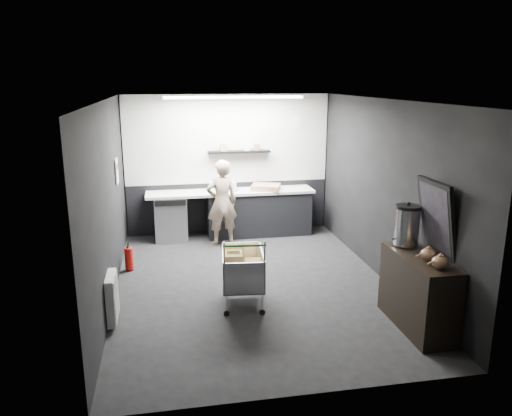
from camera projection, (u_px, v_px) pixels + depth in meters
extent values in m
plane|color=black|center=(253.00, 284.00, 7.47)|extent=(5.50, 5.50, 0.00)
plane|color=white|center=(253.00, 100.00, 6.79)|extent=(5.50, 5.50, 0.00)
plane|color=black|center=(228.00, 165.00, 9.74)|extent=(5.50, 0.00, 5.50)
plane|color=black|center=(306.00, 265.00, 4.51)|extent=(5.50, 0.00, 5.50)
plane|color=black|center=(108.00, 203.00, 6.78)|extent=(0.00, 5.50, 5.50)
plane|color=black|center=(384.00, 191.00, 7.48)|extent=(0.00, 5.50, 5.50)
cube|color=#BCBCB7|center=(228.00, 139.00, 9.60)|extent=(3.95, 0.02, 1.70)
cube|color=black|center=(229.00, 207.00, 9.94)|extent=(3.95, 0.02, 1.00)
cube|color=black|center=(239.00, 152.00, 9.59)|extent=(1.20, 0.22, 0.04)
cylinder|color=silver|center=(299.00, 122.00, 9.76)|extent=(0.20, 0.03, 0.20)
cube|color=silver|center=(117.00, 171.00, 7.97)|extent=(0.02, 0.30, 0.40)
cube|color=red|center=(117.00, 167.00, 7.95)|extent=(0.02, 0.22, 0.10)
cube|color=silver|center=(112.00, 298.00, 6.18)|extent=(0.10, 0.50, 0.60)
cube|color=white|center=(234.00, 97.00, 8.56)|extent=(2.40, 0.20, 0.04)
cube|color=black|center=(259.00, 213.00, 9.76)|extent=(2.00, 0.56, 0.85)
cube|color=silver|center=(231.00, 192.00, 9.55)|extent=(3.20, 0.60, 0.05)
cube|color=#9EA0A5|center=(171.00, 218.00, 9.46)|extent=(0.60, 0.58, 0.85)
cube|color=black|center=(170.00, 203.00, 9.09)|extent=(0.56, 0.02, 0.10)
imported|color=beige|center=(222.00, 202.00, 9.10)|extent=(0.63, 0.46, 1.58)
cube|color=silver|center=(243.00, 282.00, 6.77)|extent=(0.63, 0.89, 0.02)
cube|color=silver|center=(223.00, 269.00, 6.67)|extent=(0.11, 0.84, 0.44)
cube|color=silver|center=(262.00, 266.00, 6.76)|extent=(0.11, 0.84, 0.44)
cube|color=silver|center=(248.00, 279.00, 6.33)|extent=(0.54, 0.08, 0.44)
cube|color=silver|center=(238.00, 257.00, 7.10)|extent=(0.54, 0.08, 0.44)
cylinder|color=silver|center=(230.00, 305.00, 6.40)|extent=(0.02, 0.02, 0.30)
cylinder|color=silver|center=(265.00, 302.00, 6.48)|extent=(0.02, 0.02, 0.30)
cylinder|color=silver|center=(223.00, 282.00, 7.12)|extent=(0.02, 0.02, 0.30)
cylinder|color=silver|center=(255.00, 280.00, 7.21)|extent=(0.02, 0.02, 0.30)
cylinder|color=#217B2D|center=(248.00, 246.00, 6.15)|extent=(0.54, 0.09, 0.03)
cube|color=olive|center=(233.00, 266.00, 6.79)|extent=(0.27, 0.32, 0.38)
cube|color=olive|center=(254.00, 272.00, 6.64)|extent=(0.25, 0.30, 0.34)
cylinder|color=black|center=(230.00, 314.00, 6.43)|extent=(0.08, 0.04, 0.08)
cylinder|color=black|center=(223.00, 290.00, 7.16)|extent=(0.08, 0.04, 0.08)
cylinder|color=black|center=(265.00, 311.00, 6.52)|extent=(0.08, 0.04, 0.08)
cylinder|color=black|center=(255.00, 288.00, 7.24)|extent=(0.08, 0.04, 0.08)
cube|color=black|center=(418.00, 292.00, 6.08)|extent=(0.46, 1.23, 0.92)
cylinder|color=silver|center=(407.00, 227.00, 6.29)|extent=(0.31, 0.31, 0.47)
cylinder|color=black|center=(408.00, 207.00, 6.22)|extent=(0.31, 0.31, 0.04)
sphere|color=black|center=(409.00, 204.00, 6.21)|extent=(0.05, 0.05, 0.05)
ellipsoid|color=brown|center=(428.00, 254.00, 5.80)|extent=(0.18, 0.18, 0.15)
ellipsoid|color=brown|center=(440.00, 262.00, 5.55)|extent=(0.18, 0.18, 0.15)
cube|color=black|center=(437.00, 218.00, 5.93)|extent=(0.21, 0.72, 0.91)
cube|color=black|center=(435.00, 218.00, 5.92)|extent=(0.15, 0.61, 0.79)
cylinder|color=#B1120B|center=(129.00, 258.00, 7.95)|extent=(0.13, 0.13, 0.36)
cone|color=black|center=(128.00, 247.00, 7.90)|extent=(0.09, 0.09, 0.05)
cylinder|color=black|center=(128.00, 244.00, 7.89)|extent=(0.03, 0.03, 0.05)
cube|color=#92714E|center=(266.00, 187.00, 9.60)|extent=(0.64, 0.56, 0.11)
cylinder|color=beige|center=(230.00, 185.00, 9.51)|extent=(0.21, 0.21, 0.21)
cube|color=silver|center=(231.00, 187.00, 9.47)|extent=(0.21, 0.17, 0.18)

